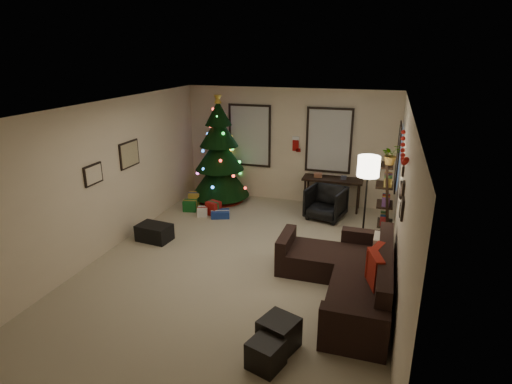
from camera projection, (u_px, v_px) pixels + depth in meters
floor at (240, 265)px, 7.23m from camera, size 7.00×7.00×0.00m
ceiling at (238, 107)px, 6.36m from camera, size 7.00×7.00×0.00m
wall_back at (288, 146)px, 9.96m from camera, size 5.00×0.00×5.00m
wall_front at (104, 315)px, 3.64m from camera, size 5.00×0.00×5.00m
wall_left at (107, 178)px, 7.50m from camera, size 0.00×7.00×7.00m
wall_right at (402, 208)px, 6.09m from camera, size 0.00×7.00×7.00m
window_back_left at (250, 136)px, 10.14m from camera, size 1.05×0.06×1.50m
window_back_right at (329, 140)px, 9.60m from camera, size 1.05×0.06×1.50m
window_right_wall at (399, 157)px, 8.36m from camera, size 0.06×0.90×1.30m
christmas_tree at (219, 157)px, 10.05m from camera, size 1.41×1.41×2.63m
presents at (205, 207)px, 9.58m from camera, size 1.23×0.89×0.30m
sofa at (349, 277)px, 6.34m from camera, size 1.78×2.60×0.85m
pillow_red_a at (375, 270)px, 5.81m from camera, size 0.26×0.48×0.47m
pillow_red_b at (375, 260)px, 6.08m from camera, size 0.24×0.44×0.42m
pillow_cream at (377, 247)px, 6.50m from camera, size 0.12×0.38×0.38m
ottoman_near at (279, 334)px, 5.18m from camera, size 0.54×0.54×0.40m
ottoman_far at (266, 354)px, 4.88m from camera, size 0.46×0.46×0.35m
desk at (333, 182)px, 9.62m from camera, size 1.36×0.48×0.73m
desk_chair at (326, 203)px, 9.14m from camera, size 0.83×0.80×0.72m
bookshelf at (386, 199)px, 7.98m from camera, size 0.30×0.51×1.73m
potted_plant at (391, 152)px, 7.47m from camera, size 0.56×0.55×0.47m
floor_lamp at (368, 173)px, 7.26m from camera, size 0.38×0.38×1.80m
art_map at (129, 154)px, 8.05m from camera, size 0.04×0.60×0.50m
art_abstract at (93, 174)px, 7.10m from camera, size 0.04×0.45×0.35m
gallery at (402, 195)px, 5.96m from camera, size 0.03×1.25×0.54m
garland at (404, 151)px, 6.03m from camera, size 0.08×1.90×0.30m
stocking_left at (283, 141)px, 10.02m from camera, size 0.20×0.05×0.36m
stocking_right at (296, 144)px, 9.86m from camera, size 0.20×0.05×0.36m
storage_bin at (154, 232)px, 8.15m from camera, size 0.68×0.49×0.32m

